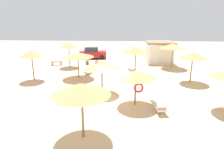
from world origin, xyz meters
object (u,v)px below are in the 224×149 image
at_px(parasol_6, 81,89).
at_px(parasol_7, 31,53).
at_px(parasol_4, 69,45).
at_px(parasol_5, 193,55).
at_px(bench_2, 97,63).
at_px(bench_1, 57,63).
at_px(parasol_2, 136,74).
at_px(parked_car, 93,53).
at_px(lounger_1, 82,93).
at_px(lounger_2, 159,106).
at_px(bench_0, 87,61).
at_px(parasol_9, 173,46).
at_px(beach_cabana, 159,52).
at_px(lounger_3, 89,70).
at_px(lounger_0, 131,67).
at_px(parasol_3, 78,55).
at_px(parasol_1, 102,65).
at_px(parasol_0, 136,50).

xyz_separation_m(parasol_6, parasol_7, (-6.68, 9.21, 0.09)).
relative_size(parasol_4, parasol_5, 1.06).
distance_m(parasol_4, bench_2, 4.21).
relative_size(parasol_6, bench_1, 1.87).
xyz_separation_m(parasol_2, parasol_7, (-9.56, 5.17, 0.47)).
bearing_deg(bench_2, parked_car, 105.08).
bearing_deg(lounger_1, parasol_7, 144.37).
height_order(parasol_2, parked_car, parasol_2).
xyz_separation_m(lounger_2, bench_0, (-7.13, 13.53, 0.02)).
bearing_deg(parasol_9, parasol_2, -115.16).
relative_size(parasol_5, parked_car, 0.71).
bearing_deg(bench_0, beach_cabana, 9.10).
bearing_deg(lounger_1, lounger_3, 94.34).
bearing_deg(lounger_2, parasol_7, 151.65).
relative_size(parasol_9, lounger_0, 1.61).
distance_m(parasol_9, beach_cabana, 3.66).
bearing_deg(parasol_2, bench_1, 128.98).
relative_size(lounger_1, parked_car, 0.47).
xyz_separation_m(parasol_7, lounger_2, (11.08, -5.98, -2.36)).
distance_m(parasol_3, bench_1, 7.08).
xyz_separation_m(parasol_2, parasol_6, (-2.88, -4.04, 0.39)).
relative_size(parasol_2, lounger_2, 1.41).
relative_size(lounger_2, parked_car, 0.47).
bearing_deg(lounger_2, bench_0, 117.77).
relative_size(parasol_7, bench_1, 1.94).
relative_size(parasol_4, parasol_6, 1.07).
bearing_deg(bench_1, parasol_3, -52.79).
height_order(parasol_9, parked_car, parasol_9).
distance_m(parasol_2, parasol_7, 10.87).
relative_size(parasol_6, beach_cabana, 0.77).
relative_size(parasol_3, lounger_3, 1.62).
relative_size(lounger_2, beach_cabana, 0.52).
height_order(parasol_4, parasol_5, parasol_4).
height_order(lounger_3, bench_0, lounger_3).
bearing_deg(parasol_5, lounger_0, 140.70).
xyz_separation_m(bench_2, parked_car, (-1.18, 4.38, 0.48)).
height_order(parasol_4, bench_1, parasol_4).
xyz_separation_m(parasol_1, bench_2, (-1.69, 9.85, -1.99)).
bearing_deg(bench_2, bench_0, 151.79).
distance_m(lounger_0, bench_2, 4.90).
relative_size(parasol_7, lounger_3, 1.53).
xyz_separation_m(parasol_9, bench_0, (-10.76, 1.74, -2.35)).
bearing_deg(parked_car, parasol_6, -82.95).
relative_size(parasol_2, bench_2, 1.80).
relative_size(bench_0, bench_1, 1.00).
bearing_deg(parasol_1, lounger_1, -148.12).
relative_size(parasol_0, parked_car, 0.73).
relative_size(parasol_0, lounger_0, 1.55).
bearing_deg(parasol_2, lounger_0, 89.17).
height_order(lounger_3, bench_2, lounger_3).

